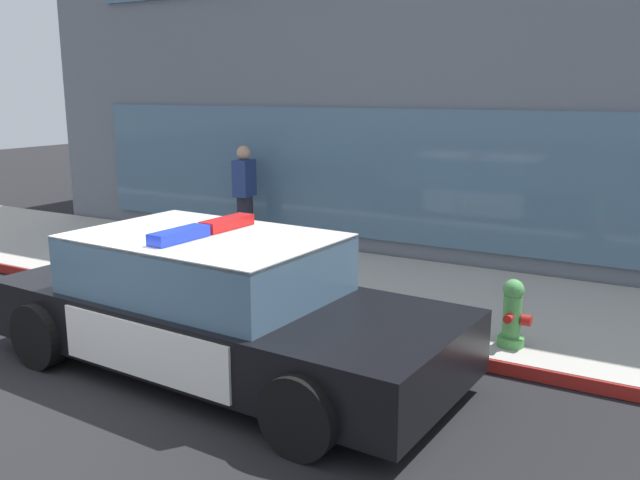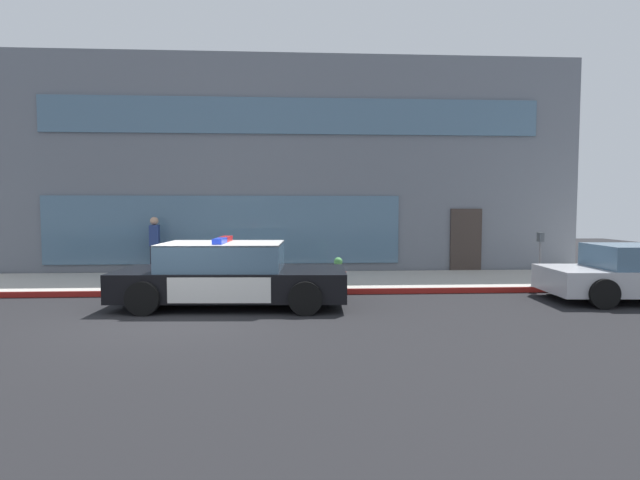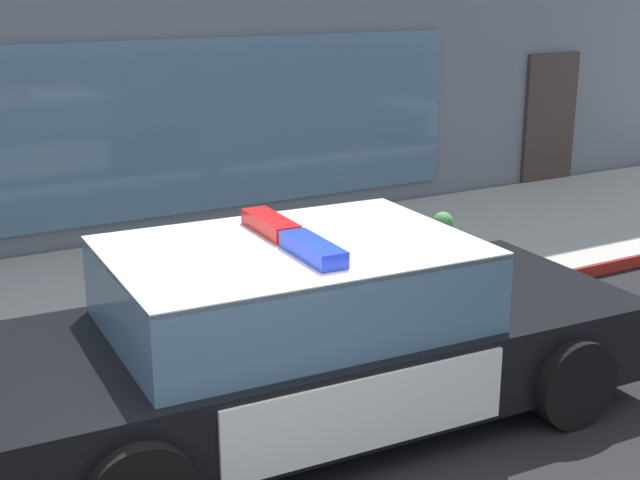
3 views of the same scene
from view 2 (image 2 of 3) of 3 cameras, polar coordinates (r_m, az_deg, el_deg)
name	(u,v)px [view 2 (image 2 of 3)]	position (r m, az deg, el deg)	size (l,w,h in m)	color
ground	(170,319)	(10.23, -16.60, -8.51)	(48.00, 48.00, 0.00)	black
sidewalk	(206,282)	(14.26, -12.74, -4.71)	(48.00, 3.43, 0.15)	#B2ADA3
curb_red_paint	(194,293)	(12.58, -14.03, -5.85)	(28.80, 0.04, 0.14)	maroon
storefront_building	(293,174)	(19.81, -3.06, 7.42)	(18.16, 8.26, 6.86)	slate
police_cruiser	(230,275)	(11.12, -10.20, -3.89)	(4.97, 2.35, 1.49)	black
fire_hydrant	(338,272)	(12.80, 2.09, -3.64)	(0.34, 0.39, 0.73)	#4C994C
pedestrian_on_sidewalk	(155,245)	(15.73, -18.19, -0.59)	(0.31, 0.43, 1.71)	#23232D
parking_meter	(540,248)	(14.29, 23.65, -0.86)	(0.12, 0.18, 1.34)	slate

